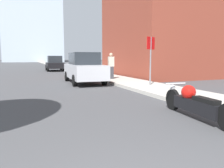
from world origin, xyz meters
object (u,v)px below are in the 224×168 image
object	(u,v)px
motorcycle	(194,103)
parked_car_black	(55,64)
stop_sign	(151,52)
parked_car_silver	(84,68)
pedestrian	(111,66)

from	to	relation	value
motorcycle	parked_car_black	xyz separation A→B (m)	(-0.59, 21.78, 0.46)
parked_car_black	stop_sign	bearing A→B (deg)	-79.44
parked_car_silver	parked_car_black	xyz separation A→B (m)	(-0.02, 13.29, -0.03)
stop_sign	pedestrian	world-z (taller)	stop_sign
stop_sign	pedestrian	size ratio (longest dim) A/B	1.43
motorcycle	stop_sign	bearing A→B (deg)	74.50
parked_car_black	pedestrian	size ratio (longest dim) A/B	2.63
parked_car_black	pedestrian	bearing A→B (deg)	-79.83
motorcycle	stop_sign	world-z (taller)	stop_sign
stop_sign	parked_car_black	bearing A→B (deg)	98.74
motorcycle	pedestrian	bearing A→B (deg)	86.67
parked_car_silver	motorcycle	bearing A→B (deg)	-84.15
pedestrian	parked_car_black	bearing A→B (deg)	98.36
parked_car_black	stop_sign	size ratio (longest dim) A/B	1.84
parked_car_silver	stop_sign	world-z (taller)	stop_sign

